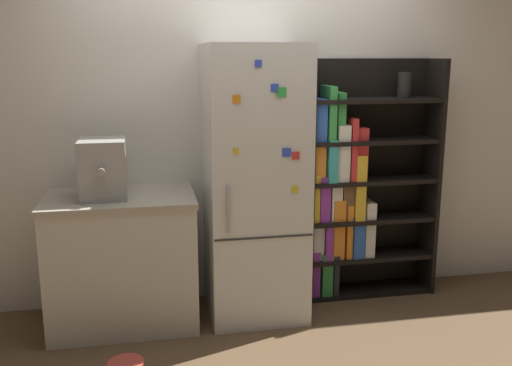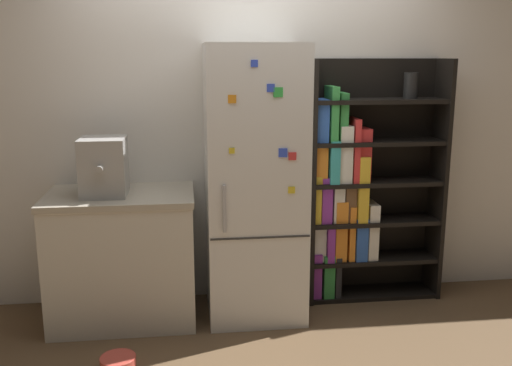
{
  "view_description": "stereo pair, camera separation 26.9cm",
  "coord_description": "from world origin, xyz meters",
  "px_view_note": "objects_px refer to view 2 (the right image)",
  "views": [
    {
      "loc": [
        -0.72,
        -3.56,
        1.77
      ],
      "look_at": [
        0.01,
        0.15,
        0.92
      ],
      "focal_mm": 40.0,
      "sensor_mm": 36.0,
      "label": 1
    },
    {
      "loc": [
        -0.46,
        -3.6,
        1.77
      ],
      "look_at": [
        0.01,
        0.15,
        0.92
      ],
      "focal_mm": 40.0,
      "sensor_mm": 36.0,
      "label": 2
    }
  ],
  "objects_px": {
    "bookshelf": "(356,190)",
    "pet_bowl": "(118,362)",
    "refrigerator": "(254,184)",
    "espresso_machine": "(104,167)"
  },
  "relations": [
    {
      "from": "bookshelf",
      "to": "pet_bowl",
      "type": "relative_size",
      "value": 8.4
    },
    {
      "from": "refrigerator",
      "to": "pet_bowl",
      "type": "xyz_separation_m",
      "value": [
        -0.88,
        -0.66,
        -0.89
      ]
    },
    {
      "from": "refrigerator",
      "to": "bookshelf",
      "type": "height_order",
      "value": "refrigerator"
    },
    {
      "from": "pet_bowl",
      "to": "espresso_machine",
      "type": "bearing_deg",
      "value": 99.41
    },
    {
      "from": "pet_bowl",
      "to": "refrigerator",
      "type": "bearing_deg",
      "value": 37.04
    },
    {
      "from": "pet_bowl",
      "to": "bookshelf",
      "type": "bearing_deg",
      "value": 27.36
    },
    {
      "from": "refrigerator",
      "to": "espresso_machine",
      "type": "distance_m",
      "value": 0.99
    },
    {
      "from": "espresso_machine",
      "to": "bookshelf",
      "type": "bearing_deg",
      "value": 7.3
    },
    {
      "from": "refrigerator",
      "to": "espresso_machine",
      "type": "height_order",
      "value": "refrigerator"
    },
    {
      "from": "refrigerator",
      "to": "bookshelf",
      "type": "bearing_deg",
      "value": 13.98
    }
  ]
}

